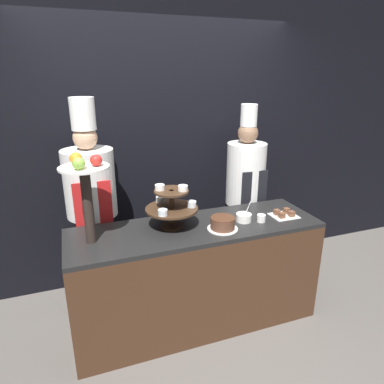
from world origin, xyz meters
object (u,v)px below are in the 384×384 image
cup_white (261,218)px  serving_bowl_near (244,217)px  cake_round (223,224)px  chef_left (92,202)px  cake_square_tray (284,214)px  chef_center_left (245,188)px  tiered_stand (172,205)px  fruit_pedestal (86,184)px

cup_white → serving_bowl_near: 0.14m
cake_round → chef_left: bearing=144.7°
cake_square_tray → chef_center_left: size_ratio=0.12×
cup_white → cake_square_tray: (0.24, 0.03, -0.01)m
tiered_stand → fruit_pedestal: bearing=-175.8°
cup_white → cake_square_tray: 0.24m
tiered_stand → fruit_pedestal: fruit_pedestal is taller
tiered_stand → cup_white: (0.70, -0.15, -0.15)m
tiered_stand → chef_center_left: chef_center_left is taller
cake_round → chef_center_left: bearing=50.1°
chef_left → chef_center_left: bearing=-0.0°
fruit_pedestal → chef_center_left: 1.63m
fruit_pedestal → chef_center_left: chef_center_left is taller
fruit_pedestal → cake_square_tray: bearing=-2.6°
cake_round → fruit_pedestal: bearing=172.4°
cake_square_tray → cup_white: bearing=-172.2°
serving_bowl_near → chef_left: size_ratio=0.09×
fruit_pedestal → cake_round: (0.96, -0.13, -0.38)m
fruit_pedestal → tiered_stand: bearing=4.2°
serving_bowl_near → chef_center_left: 0.65m
cake_round → chef_left: 1.12m
serving_bowl_near → fruit_pedestal: bearing=177.7°
tiered_stand → cake_square_tray: (0.94, -0.12, -0.16)m
cake_round → serving_bowl_near: bearing=19.7°
cup_white → serving_bowl_near: serving_bowl_near is taller
cake_round → serving_bowl_near: (0.22, 0.08, -0.01)m
cake_round → cake_square_tray: cake_round is taller
cup_white → chef_center_left: bearing=73.3°
cake_round → cake_square_tray: (0.59, 0.06, -0.03)m
cake_round → cup_white: cake_round is taller
fruit_pedestal → serving_bowl_near: fruit_pedestal is taller
tiered_stand → chef_left: (-0.56, 0.47, -0.07)m
cake_square_tray → chef_left: bearing=158.6°
cake_round → chef_left: chef_left is taller
fruit_pedestal → cake_square_tray: fruit_pedestal is taller
chef_left → serving_bowl_near: bearing=-26.5°
fruit_pedestal → chef_left: 0.61m
cup_white → chef_center_left: 0.65m
cup_white → chef_left: size_ratio=0.04×
tiered_stand → cake_round: (0.35, -0.17, -0.13)m
chef_left → cake_round: bearing=-35.3°
fruit_pedestal → cup_white: fruit_pedestal is taller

